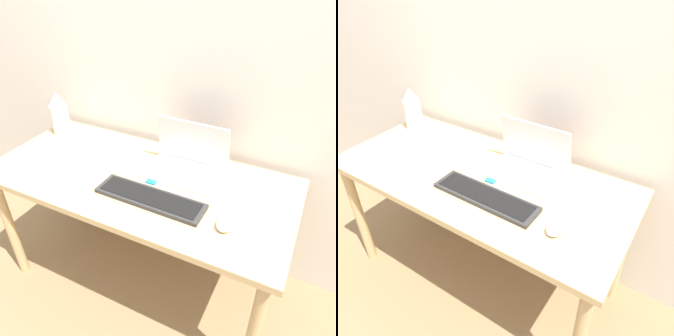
% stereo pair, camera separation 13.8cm
% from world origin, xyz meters
% --- Properties ---
extents(ground_plane, '(12.00, 12.00, 0.00)m').
position_xyz_m(ground_plane, '(0.00, 0.00, 0.00)').
color(ground_plane, '#8C704C').
extents(wall_back, '(6.00, 0.05, 2.50)m').
position_xyz_m(wall_back, '(0.00, 0.72, 1.25)').
color(wall_back, silver).
rests_on(wall_back, ground_plane).
extents(desk, '(1.42, 0.65, 0.70)m').
position_xyz_m(desk, '(0.00, 0.33, 0.62)').
color(desk, tan).
rests_on(desk, ground_plane).
extents(laptop, '(0.35, 0.23, 0.24)m').
position_xyz_m(laptop, '(0.18, 0.46, 0.75)').
color(laptop, white).
rests_on(laptop, desk).
extents(keyboard, '(0.48, 0.14, 0.02)m').
position_xyz_m(keyboard, '(0.13, 0.20, 0.71)').
color(keyboard, '#2D2D2D').
rests_on(keyboard, desk).
extents(mouse, '(0.07, 0.09, 0.03)m').
position_xyz_m(mouse, '(0.46, 0.19, 0.72)').
color(mouse, silver).
rests_on(mouse, desk).
extents(vase, '(0.09, 0.09, 0.24)m').
position_xyz_m(vase, '(-0.61, 0.51, 0.82)').
color(vase, white).
rests_on(vase, desk).
extents(mp3_player, '(0.05, 0.05, 0.01)m').
position_xyz_m(mp3_player, '(0.08, 0.32, 0.71)').
color(mp3_player, '#1E7FB7').
rests_on(mp3_player, desk).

